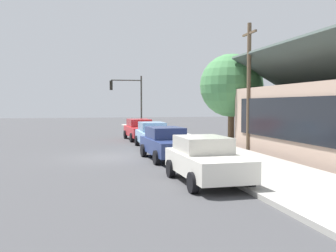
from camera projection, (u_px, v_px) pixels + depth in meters
ground_plane at (111, 157)px, 19.98m from camera, size 120.00×120.00×0.00m
sidewalk_curb at (214, 153)px, 21.19m from camera, size 60.00×4.20×0.16m
car_cherry at (140, 129)px, 29.69m from camera, size 4.89×2.19×1.59m
car_skyblue at (153, 135)px, 24.43m from camera, size 4.90×2.00×1.59m
car_navy at (167, 143)px, 19.19m from camera, size 4.59×2.24×1.59m
car_ivory at (206, 159)px, 13.54m from camera, size 4.43×2.20×1.59m
shade_tree at (231, 86)px, 27.00m from camera, size 4.39×4.39×6.24m
traffic_light_main at (129, 96)px, 33.44m from camera, size 0.37×2.79×5.20m
utility_pole_wooden at (249, 84)px, 22.89m from camera, size 1.80×0.24×7.50m
fire_hydrant_red at (204, 151)px, 18.40m from camera, size 0.22×0.22×0.71m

